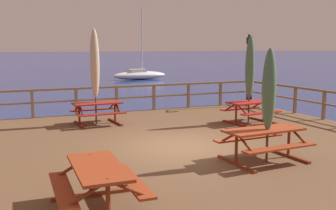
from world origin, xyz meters
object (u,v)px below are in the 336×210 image
at_px(patio_umbrella_short_back, 269,90).
at_px(picnic_table_mid_left, 98,178).
at_px(sailboat_distant, 140,75).
at_px(picnic_table_front_right, 97,109).
at_px(picnic_table_mid_right, 264,138).
at_px(patio_umbrella_tall_back_right, 250,68).
at_px(patio_umbrella_short_mid, 95,64).
at_px(picnic_table_mid_centre, 250,108).
at_px(lamp_post_hooked, 249,59).

bearing_deg(patio_umbrella_short_back, picnic_table_mid_left, -164.14).
bearing_deg(sailboat_distant, picnic_table_front_right, -112.55).
height_order(picnic_table_mid_right, patio_umbrella_tall_back_right, patio_umbrella_tall_back_right).
bearing_deg(patio_umbrella_short_mid, picnic_table_mid_centre, -22.06).
bearing_deg(patio_umbrella_short_mid, sailboat_distant, 67.34).
distance_m(lamp_post_hooked, sailboat_distant, 26.05).
bearing_deg(picnic_table_mid_right, patio_umbrella_tall_back_right, 58.95).
xyz_separation_m(patio_umbrella_tall_back_right, lamp_post_hooked, (2.27, 3.31, 0.18)).
bearing_deg(picnic_table_front_right, picnic_table_mid_left, -103.69).
bearing_deg(picnic_table_mid_centre, picnic_table_mid_left, -141.69).
bearing_deg(patio_umbrella_short_mid, patio_umbrella_tall_back_right, -21.55).
relative_size(picnic_table_mid_right, patio_umbrella_short_back, 0.75).
xyz_separation_m(picnic_table_mid_centre, patio_umbrella_short_mid, (-4.98, 2.02, 1.53)).
height_order(picnic_table_mid_centre, picnic_table_mid_left, same).
distance_m(picnic_table_front_right, picnic_table_mid_right, 6.44).
bearing_deg(picnic_table_mid_right, lamp_post_hooked, 57.38).
bearing_deg(patio_umbrella_short_mid, picnic_table_mid_left, -103.32).
distance_m(picnic_table_mid_right, patio_umbrella_tall_back_right, 4.95).
bearing_deg(sailboat_distant, patio_umbrella_tall_back_right, -102.31).
bearing_deg(patio_umbrella_short_back, lamp_post_hooked, 57.88).
xyz_separation_m(picnic_table_front_right, patio_umbrella_tall_back_right, (4.92, -1.88, 1.39)).
relative_size(picnic_table_front_right, picnic_table_mid_right, 0.85).
height_order(patio_umbrella_short_mid, sailboat_distant, sailboat_distant).
bearing_deg(patio_umbrella_tall_back_right, picnic_table_mid_left, -141.29).
distance_m(picnic_table_mid_centre, patio_umbrella_short_back, 4.88).
xyz_separation_m(picnic_table_mid_left, sailboat_distant, (13.00, 34.30, -0.86)).
relative_size(patio_umbrella_tall_back_right, sailboat_distant, 0.39).
xyz_separation_m(picnic_table_front_right, picnic_table_mid_left, (-1.76, -7.24, 0.00)).
distance_m(picnic_table_mid_left, lamp_post_hooked, 12.57).
distance_m(picnic_table_mid_left, patio_umbrella_tall_back_right, 8.68).
height_order(picnic_table_mid_right, picnic_table_mid_left, same).
xyz_separation_m(picnic_table_mid_left, patio_umbrella_tall_back_right, (6.69, 5.36, 1.38)).
relative_size(picnic_table_front_right, patio_umbrella_tall_back_right, 0.55).
height_order(picnic_table_mid_centre, sailboat_distant, sailboat_distant).
relative_size(picnic_table_mid_right, picnic_table_mid_left, 1.09).
distance_m(picnic_table_front_right, picnic_table_mid_centre, 5.31).
distance_m(picnic_table_mid_left, patio_umbrella_short_back, 4.59).
distance_m(picnic_table_mid_right, picnic_table_mid_centre, 4.71).
relative_size(patio_umbrella_short_back, sailboat_distant, 0.34).
xyz_separation_m(picnic_table_mid_right, patio_umbrella_tall_back_right, (2.45, 4.07, 1.38)).
bearing_deg(lamp_post_hooked, sailboat_distant, 81.05).
height_order(picnic_table_front_right, picnic_table_mid_left, same).
bearing_deg(patio_umbrella_short_back, sailboat_distant, 75.23).
height_order(patio_umbrella_tall_back_right, lamp_post_hooked, lamp_post_hooked).
xyz_separation_m(picnic_table_mid_left, patio_umbrella_short_back, (4.28, 1.22, 1.12)).
distance_m(picnic_table_mid_left, sailboat_distant, 36.69).
bearing_deg(picnic_table_mid_left, picnic_table_mid_centre, 38.31).
xyz_separation_m(picnic_table_mid_centre, lamp_post_hooked, (2.25, 3.37, 1.56)).
bearing_deg(patio_umbrella_tall_back_right, sailboat_distant, 77.69).
bearing_deg(patio_umbrella_tall_back_right, picnic_table_front_right, 159.09).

